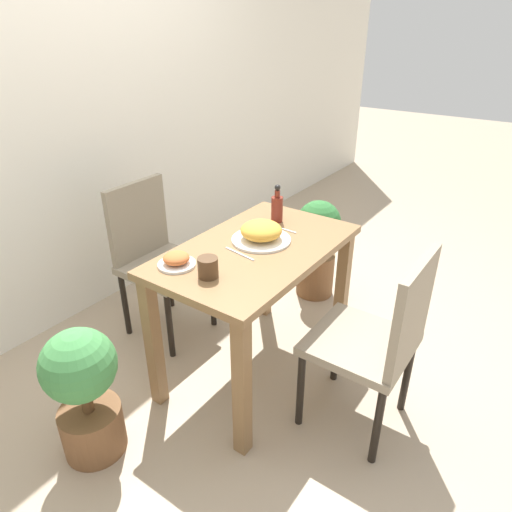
{
  "coord_description": "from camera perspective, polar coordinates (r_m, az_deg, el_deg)",
  "views": [
    {
      "loc": [
        -1.56,
        -1.1,
        1.68
      ],
      "look_at": [
        0.0,
        0.0,
        0.68
      ],
      "focal_mm": 32.0,
      "sensor_mm": 36.0,
      "label": 1
    }
  ],
  "objects": [
    {
      "name": "fork_utensil",
      "position": [
        2.06,
        -2.07,
        0.28
      ],
      "size": [
        0.04,
        0.18,
        0.0
      ],
      "rotation": [
        0.0,
        0.0,
        1.41
      ],
      "color": "silver",
      "rests_on": "dining_table"
    },
    {
      "name": "potted_plant_left",
      "position": [
        2.05,
        -20.7,
        -15.32
      ],
      "size": [
        0.3,
        0.3,
        0.61
      ],
      "color": "brown",
      "rests_on": "ground_plane"
    },
    {
      "name": "drink_cup",
      "position": [
        1.87,
        -6.09,
        -1.41
      ],
      "size": [
        0.08,
        0.08,
        0.09
      ],
      "color": "#4C331E",
      "rests_on": "dining_table"
    },
    {
      "name": "dining_table",
      "position": [
        2.19,
        -0.0,
        -1.87
      ],
      "size": [
        1.02,
        0.61,
        0.73
      ],
      "color": "olive",
      "rests_on": "ground_plane"
    },
    {
      "name": "side_plate",
      "position": [
        1.98,
        -9.91,
        -0.51
      ],
      "size": [
        0.16,
        0.16,
        0.06
      ],
      "color": "white",
      "rests_on": "dining_table"
    },
    {
      "name": "chair_near",
      "position": [
        2.0,
        15.18,
        -9.69
      ],
      "size": [
        0.42,
        0.42,
        0.89
      ],
      "rotation": [
        0.0,
        0.0,
        3.14
      ],
      "color": "gray",
      "rests_on": "ground_plane"
    },
    {
      "name": "wall_back",
      "position": [
        2.85,
        -22.3,
        18.08
      ],
      "size": [
        8.0,
        0.05,
        2.6
      ],
      "color": "white",
      "rests_on": "ground_plane"
    },
    {
      "name": "chair_far",
      "position": [
        2.65,
        -12.54,
        0.51
      ],
      "size": [
        0.42,
        0.42,
        0.89
      ],
      "color": "gray",
      "rests_on": "ground_plane"
    },
    {
      "name": "ground_plane",
      "position": [
        2.54,
        -0.0,
        -13.74
      ],
      "size": [
        16.0,
        16.0,
        0.0
      ],
      "primitive_type": "plane",
      "color": "tan"
    },
    {
      "name": "sauce_bottle",
      "position": [
        2.37,
        2.65,
        6.07
      ],
      "size": [
        0.06,
        0.06,
        0.2
      ],
      "color": "maroon",
      "rests_on": "dining_table"
    },
    {
      "name": "spoon_utensil",
      "position": [
        2.31,
        3.07,
        3.48
      ],
      "size": [
        0.01,
        0.19,
        0.0
      ],
      "rotation": [
        0.0,
        0.0,
        1.55
      ],
      "color": "silver",
      "rests_on": "dining_table"
    },
    {
      "name": "potted_plant_right",
      "position": [
        3.01,
        7.64,
        1.29
      ],
      "size": [
        0.28,
        0.28,
        0.66
      ],
      "color": "brown",
      "rests_on": "ground_plane"
    },
    {
      "name": "food_plate",
      "position": [
        2.17,
        0.66,
        2.96
      ],
      "size": [
        0.28,
        0.28,
        0.1
      ],
      "color": "white",
      "rests_on": "dining_table"
    }
  ]
}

